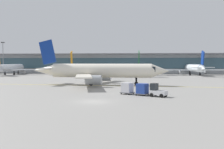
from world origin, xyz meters
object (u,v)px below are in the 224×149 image
object	(u,v)px
gate_airplane_0	(11,68)
cargo_dolly_trailing	(127,88)
baggage_tug	(157,91)
apron_light_mast_0	(3,56)
cargo_dolly_lead	(142,89)
gate_airplane_1	(76,68)
taxiing_regional_jet	(100,71)
gate_airplane_2	(139,68)
gate_airplane_3	(194,68)

from	to	relation	value
gate_airplane_0	cargo_dolly_trailing	size ratio (longest dim) A/B	11.31
baggage_tug	apron_light_mast_0	world-z (taller)	apron_light_mast_0
cargo_dolly_lead	gate_airplane_1	bearing A→B (deg)	141.93
baggage_tug	apron_light_mast_0	bearing A→B (deg)	160.45
cargo_dolly_lead	cargo_dolly_trailing	xyz separation A→B (m)	(-2.50, 1.46, 0.00)
gate_airplane_1	taxiing_regional_jet	world-z (taller)	taxiing_regional_jet
cargo_dolly_trailing	apron_light_mast_0	world-z (taller)	apron_light_mast_0
gate_airplane_0	cargo_dolly_lead	size ratio (longest dim) A/B	11.31
baggage_tug	cargo_dolly_trailing	distance (m)	5.56
gate_airplane_2	gate_airplane_3	size ratio (longest dim) A/B	1.00
cargo_dolly_lead	cargo_dolly_trailing	bearing A→B (deg)	-180.00
gate_airplane_0	gate_airplane_2	distance (m)	55.28
gate_airplane_3	taxiing_regional_jet	distance (m)	59.99
gate_airplane_3	cargo_dolly_trailing	size ratio (longest dim) A/B	11.32
gate_airplane_2	cargo_dolly_trailing	xyz separation A→B (m)	(-1.91, -65.22, -1.89)
gate_airplane_2	taxiing_regional_jet	world-z (taller)	taxiing_regional_jet
gate_airplane_0	gate_airplane_2	world-z (taller)	same
cargo_dolly_trailing	baggage_tug	bearing A→B (deg)	-0.00
taxiing_regional_jet	gate_airplane_1	bearing A→B (deg)	113.53
gate_airplane_1	cargo_dolly_trailing	distance (m)	72.35
gate_airplane_0	gate_airplane_1	world-z (taller)	same
gate_airplane_0	gate_airplane_1	size ratio (longest dim) A/B	1.00
gate_airplane_0	cargo_dolly_lead	distance (m)	87.22
gate_airplane_2	cargo_dolly_lead	xyz separation A→B (m)	(0.58, -66.67, -1.89)
cargo_dolly_lead	taxiing_regional_jet	bearing A→B (deg)	147.21
gate_airplane_0	cargo_dolly_trailing	bearing A→B (deg)	-143.41
gate_airplane_0	apron_light_mast_0	distance (m)	17.01
taxiing_regional_jet	cargo_dolly_lead	distance (m)	21.98
baggage_tug	cargo_dolly_trailing	bearing A→B (deg)	180.00
gate_airplane_2	gate_airplane_1	bearing A→B (deg)	83.99
gate_airplane_0	cargo_dolly_lead	bearing A→B (deg)	-142.74
gate_airplane_1	taxiing_regional_jet	xyz separation A→B (m)	(17.63, -49.81, 0.36)
gate_airplane_1	cargo_dolly_trailing	size ratio (longest dim) A/B	11.32
gate_airplane_2	baggage_tug	bearing A→B (deg)	-178.00
gate_airplane_1	gate_airplane_3	bearing A→B (deg)	-94.34
gate_airplane_0	baggage_tug	xyz separation A→B (m)	(58.16, -68.30, -2.05)
gate_airplane_1	cargo_dolly_lead	bearing A→B (deg)	-163.47
gate_airplane_0	gate_airplane_3	size ratio (longest dim) A/B	1.00
baggage_tug	cargo_dolly_lead	distance (m)	2.67
gate_airplane_0	taxiing_regional_jet	distance (m)	66.07
gate_airplane_3	cargo_dolly_trailing	world-z (taller)	gate_airplane_3
gate_airplane_0	apron_light_mast_0	bearing A→B (deg)	36.34
cargo_dolly_trailing	apron_light_mast_0	xyz separation A→B (m)	(-63.51, 78.07, 7.24)
gate_airplane_2	gate_airplane_3	xyz separation A→B (m)	(23.05, 3.33, 0.00)
taxiing_regional_jet	cargo_dolly_lead	bearing A→B (deg)	-59.02
gate_airplane_0	taxiing_regional_jet	bearing A→B (deg)	-138.51
gate_airplane_2	taxiing_regional_jet	size ratio (longest dim) A/B	0.89
cargo_dolly_trailing	gate_airplane_1	bearing A→B (deg)	140.52
gate_airplane_0	gate_airplane_3	bearing A→B (deg)	-90.35
gate_airplane_2	apron_light_mast_0	world-z (taller)	apron_light_mast_0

